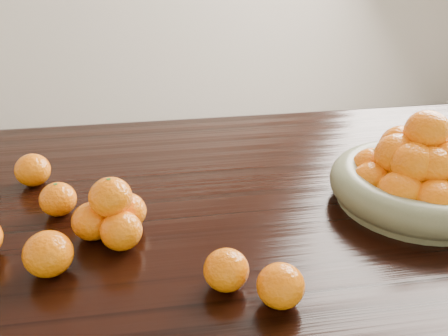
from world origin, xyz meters
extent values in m
cube|color=black|center=(0.00, 0.00, 0.73)|extent=(2.00, 1.00, 0.04)
cube|color=black|center=(0.93, 0.43, 0.35)|extent=(0.08, 0.08, 0.71)
cylinder|color=#727656|center=(0.45, -0.10, 0.76)|extent=(0.34, 0.34, 0.02)
torus|color=#727656|center=(0.45, -0.10, 0.79)|extent=(0.38, 0.38, 0.07)
ellipsoid|color=orange|center=(0.50, -0.01, 0.81)|extent=(0.10, 0.10, 0.09)
ellipsoid|color=orange|center=(0.43, 0.01, 0.81)|extent=(0.09, 0.09, 0.08)
ellipsoid|color=orange|center=(0.37, -0.03, 0.81)|extent=(0.09, 0.09, 0.09)
ellipsoid|color=orange|center=(0.34, -0.09, 0.81)|extent=(0.09, 0.09, 0.08)
ellipsoid|color=orange|center=(0.37, -0.16, 0.81)|extent=(0.10, 0.10, 0.09)
ellipsoid|color=orange|center=(0.42, -0.20, 0.81)|extent=(0.10, 0.10, 0.09)
ellipsoid|color=orange|center=(0.45, -0.10, 0.81)|extent=(0.09, 0.09, 0.08)
ellipsoid|color=orange|center=(0.49, -0.07, 0.87)|extent=(0.09, 0.09, 0.08)
ellipsoid|color=orange|center=(0.45, -0.04, 0.86)|extent=(0.10, 0.10, 0.09)
ellipsoid|color=orange|center=(0.42, -0.05, 0.87)|extent=(0.10, 0.10, 0.09)
ellipsoid|color=orange|center=(0.39, -0.08, 0.86)|extent=(0.09, 0.09, 0.09)
ellipsoid|color=orange|center=(0.40, -0.13, 0.87)|extent=(0.09, 0.09, 0.09)
ellipsoid|color=orange|center=(0.44, -0.15, 0.87)|extent=(0.08, 0.08, 0.08)
ellipsoid|color=orange|center=(0.45, -0.09, 0.92)|extent=(0.09, 0.09, 0.09)
ellipsoid|color=orange|center=(-0.19, -0.17, 0.79)|extent=(0.08, 0.08, 0.07)
ellipsoid|color=orange|center=(-0.18, -0.10, 0.79)|extent=(0.08, 0.08, 0.07)
ellipsoid|color=orange|center=(-0.24, -0.12, 0.79)|extent=(0.08, 0.08, 0.07)
ellipsoid|color=orange|center=(-0.20, -0.13, 0.84)|extent=(0.08, 0.08, 0.08)
ellipsoid|color=orange|center=(-0.32, -0.02, 0.79)|extent=(0.08, 0.08, 0.07)
ellipsoid|color=orange|center=(-0.31, -0.22, 0.79)|extent=(0.09, 0.09, 0.08)
ellipsoid|color=orange|center=(-0.01, -0.31, 0.79)|extent=(0.08, 0.08, 0.07)
ellipsoid|color=orange|center=(-0.40, 0.13, 0.79)|extent=(0.08, 0.08, 0.08)
ellipsoid|color=orange|center=(0.07, -0.37, 0.79)|extent=(0.08, 0.08, 0.07)
camera|label=1|loc=(-0.13, -0.97, 1.30)|focal=40.00mm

